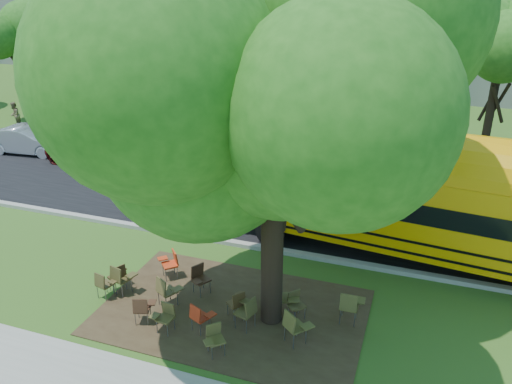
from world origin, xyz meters
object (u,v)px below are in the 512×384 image
at_px(chair_4, 200,316).
at_px(chair_11, 237,301).
at_px(chair_0, 104,283).
at_px(chair_15, 286,295).
at_px(chair_12, 295,302).
at_px(chair_9, 171,261).
at_px(bg_car_red, 96,150).
at_px(bg_car_silver, 28,140).
at_px(chair_1, 120,277).
at_px(pedestrian_b, 15,115).
at_px(chair_13, 350,304).
at_px(chair_10, 199,277).
at_px(school_bus, 458,214).
at_px(main_tree, 274,98).
at_px(pedestrian_a, 61,119).
at_px(chair_5, 214,337).
at_px(chair_6, 247,310).
at_px(chair_2, 143,307).
at_px(black_car, 171,200).
at_px(chair_14, 166,289).
at_px(chair_8, 118,275).
at_px(chair_3, 165,315).
at_px(chair_7, 294,325).

height_order(chair_4, chair_11, chair_4).
height_order(chair_0, chair_15, chair_15).
bearing_deg(chair_12, chair_9, -58.58).
height_order(chair_15, bg_car_red, bg_car_red).
distance_m(chair_9, bg_car_silver, 15.06).
relative_size(chair_1, pedestrian_b, 0.59).
bearing_deg(chair_0, chair_13, 23.01).
bearing_deg(chair_10, chair_4, 55.17).
relative_size(school_bus, chair_9, 14.16).
xyz_separation_m(chair_1, bg_car_red, (-7.56, 9.35, 0.09)).
distance_m(main_tree, pedestrian_a, 21.49).
bearing_deg(chair_9, chair_15, -142.27).
distance_m(chair_4, chair_5, 0.89).
bearing_deg(pedestrian_a, chair_6, -137.06).
distance_m(chair_10, bg_car_silver, 16.30).
bearing_deg(main_tree, chair_12, 24.62).
bearing_deg(pedestrian_b, bg_car_red, 41.13).
xyz_separation_m(chair_2, chair_11, (2.21, 1.06, -0.01)).
xyz_separation_m(black_car, pedestrian_b, (-15.15, 8.25, 0.10)).
distance_m(chair_0, chair_14, 1.85).
bearing_deg(chair_14, black_car, 144.71).
distance_m(chair_2, chair_5, 2.24).
relative_size(main_tree, chair_14, 10.16).
bearing_deg(bg_car_red, chair_4, -133.45).
relative_size(chair_8, pedestrian_b, 0.55).
height_order(chair_8, bg_car_red, bg_car_red).
bearing_deg(pedestrian_b, chair_9, 30.48).
height_order(school_bus, chair_0, school_bus).
bearing_deg(chair_8, chair_15, -59.23).
distance_m(main_tree, chair_10, 5.82).
xyz_separation_m(chair_8, chair_14, (1.68, -0.26, 0.05)).
xyz_separation_m(chair_1, chair_8, (-0.16, 0.14, -0.04)).
xyz_separation_m(chair_1, chair_14, (1.51, -0.12, 0.00)).
bearing_deg(pedestrian_b, chair_8, 26.23).
distance_m(chair_0, chair_11, 3.83).
bearing_deg(chair_11, chair_5, -142.53).
xyz_separation_m(school_bus, chair_3, (-6.83, -5.86, -1.26)).
relative_size(school_bus, chair_0, 15.22).
height_order(chair_1, pedestrian_b, pedestrian_b).
distance_m(chair_8, chair_9, 1.56).
xyz_separation_m(chair_5, pedestrian_b, (-19.74, 14.69, 0.29)).
height_order(chair_5, chair_9, chair_9).
bearing_deg(chair_0, chair_10, 38.19).
bearing_deg(chair_1, chair_2, -22.62).
relative_size(chair_6, bg_car_silver, 0.21).
distance_m(main_tree, chair_13, 5.66).
bearing_deg(chair_1, chair_3, -13.32).
distance_m(chair_3, chair_5, 1.55).
relative_size(chair_7, black_car, 0.24).
xyz_separation_m(chair_11, chair_15, (1.15, 0.57, 0.08)).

